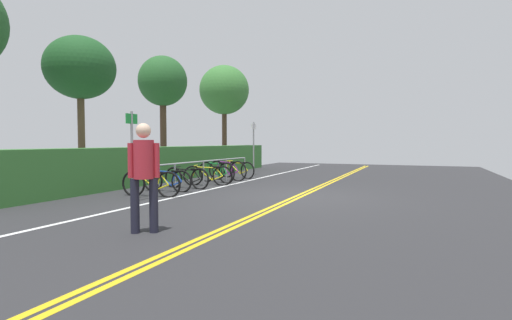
{
  "coord_description": "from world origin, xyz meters",
  "views": [
    {
      "loc": [
        -9.92,
        -2.94,
        1.45
      ],
      "look_at": [
        0.99,
        1.66,
        0.9
      ],
      "focal_mm": 27.21,
      "sensor_mm": 36.0,
      "label": 1
    }
  ],
  "objects_px": {
    "bicycle_0": "(151,184)",
    "sign_post_far": "(254,143)",
    "bicycle_4": "(216,172)",
    "sign_post_near": "(132,147)",
    "bike_rack": "(203,166)",
    "bicycle_1": "(167,180)",
    "bicycle_2": "(186,178)",
    "tree_extra": "(224,91)",
    "bicycle_3": "(208,175)",
    "tree_far_right": "(163,82)",
    "bicycle_6": "(237,170)",
    "tree_mid": "(80,69)",
    "pedestrian": "(144,170)",
    "bicycle_5": "(227,170)"
  },
  "relations": [
    {
      "from": "bike_rack",
      "to": "tree_extra",
      "type": "bearing_deg",
      "value": 22.75
    },
    {
      "from": "bicycle_4",
      "to": "sign_post_near",
      "type": "bearing_deg",
      "value": -175.95
    },
    {
      "from": "bike_rack",
      "to": "bicycle_1",
      "type": "relative_size",
      "value": 4.09
    },
    {
      "from": "bicycle_5",
      "to": "tree_far_right",
      "type": "xyz_separation_m",
      "value": [
        1.12,
        3.75,
        3.7
      ]
    },
    {
      "from": "tree_mid",
      "to": "tree_extra",
      "type": "height_order",
      "value": "tree_extra"
    },
    {
      "from": "tree_extra",
      "to": "bicycle_0",
      "type": "bearing_deg",
      "value": -162.53
    },
    {
      "from": "bicycle_0",
      "to": "bicycle_4",
      "type": "xyz_separation_m",
      "value": [
        3.89,
        0.16,
        0.03
      ]
    },
    {
      "from": "bike_rack",
      "to": "bicycle_3",
      "type": "distance_m",
      "value": 0.33
    },
    {
      "from": "sign_post_far",
      "to": "tree_far_right",
      "type": "xyz_separation_m",
      "value": [
        -1.34,
        3.77,
        2.68
      ]
    },
    {
      "from": "tree_mid",
      "to": "bicycle_4",
      "type": "bearing_deg",
      "value": -50.66
    },
    {
      "from": "bicycle_2",
      "to": "bicycle_3",
      "type": "relative_size",
      "value": 1.04
    },
    {
      "from": "tree_far_right",
      "to": "pedestrian",
      "type": "bearing_deg",
      "value": -145.23
    },
    {
      "from": "bicycle_2",
      "to": "bicycle_6",
      "type": "height_order",
      "value": "bicycle_6"
    },
    {
      "from": "bicycle_3",
      "to": "sign_post_near",
      "type": "bearing_deg",
      "value": -177.93
    },
    {
      "from": "bicycle_3",
      "to": "sign_post_near",
      "type": "xyz_separation_m",
      "value": [
        -3.86,
        -0.14,
        0.99
      ]
    },
    {
      "from": "bicycle_6",
      "to": "sign_post_near",
      "type": "distance_m",
      "value": 6.74
    },
    {
      "from": "tree_far_right",
      "to": "sign_post_near",
      "type": "bearing_deg",
      "value": -149.02
    },
    {
      "from": "bike_rack",
      "to": "bicycle_5",
      "type": "bearing_deg",
      "value": 1.54
    },
    {
      "from": "bicycle_5",
      "to": "bicycle_1",
      "type": "bearing_deg",
      "value": 178.53
    },
    {
      "from": "bicycle_6",
      "to": "tree_far_right",
      "type": "distance_m",
      "value": 5.24
    },
    {
      "from": "bicycle_1",
      "to": "bicycle_6",
      "type": "distance_m",
      "value": 4.67
    },
    {
      "from": "bicycle_1",
      "to": "bicycle_5",
      "type": "height_order",
      "value": "bicycle_5"
    },
    {
      "from": "bicycle_2",
      "to": "pedestrian",
      "type": "relative_size",
      "value": 0.97
    },
    {
      "from": "bicycle_4",
      "to": "bicycle_5",
      "type": "relative_size",
      "value": 0.97
    },
    {
      "from": "tree_mid",
      "to": "tree_far_right",
      "type": "xyz_separation_m",
      "value": [
        4.79,
        0.3,
        0.25
      ]
    },
    {
      "from": "bicycle_0",
      "to": "bike_rack",
      "type": "bearing_deg",
      "value": 1.91
    },
    {
      "from": "pedestrian",
      "to": "tree_extra",
      "type": "xyz_separation_m",
      "value": [
        14.08,
        5.9,
        3.26
      ]
    },
    {
      "from": "bicycle_2",
      "to": "bicycle_4",
      "type": "xyz_separation_m",
      "value": [
        1.96,
        0.02,
        0.04
      ]
    },
    {
      "from": "bicycle_1",
      "to": "sign_post_near",
      "type": "distance_m",
      "value": 2.26
    },
    {
      "from": "bike_rack",
      "to": "sign_post_far",
      "type": "distance_m",
      "value": 4.38
    },
    {
      "from": "bicycle_5",
      "to": "tree_extra",
      "type": "distance_m",
      "value": 7.79
    },
    {
      "from": "bicycle_3",
      "to": "bicycle_2",
      "type": "bearing_deg",
      "value": 169.48
    },
    {
      "from": "sign_post_far",
      "to": "bicycle_5",
      "type": "bearing_deg",
      "value": 179.4
    },
    {
      "from": "bicycle_0",
      "to": "bicycle_4",
      "type": "distance_m",
      "value": 3.89
    },
    {
      "from": "bicycle_0",
      "to": "sign_post_far",
      "type": "height_order",
      "value": "sign_post_far"
    },
    {
      "from": "bicycle_1",
      "to": "pedestrian",
      "type": "height_order",
      "value": "pedestrian"
    },
    {
      "from": "tree_far_right",
      "to": "tree_extra",
      "type": "xyz_separation_m",
      "value": [
        4.8,
        -0.54,
        0.2
      ]
    },
    {
      "from": "bicycle_0",
      "to": "bicycle_3",
      "type": "distance_m",
      "value": 2.93
    },
    {
      "from": "bicycle_4",
      "to": "bicycle_6",
      "type": "xyz_separation_m",
      "value": [
        1.84,
        0.06,
        -0.03
      ]
    },
    {
      "from": "bicycle_0",
      "to": "tree_far_right",
      "type": "distance_m",
      "value": 7.97
    },
    {
      "from": "tree_mid",
      "to": "tree_extra",
      "type": "xyz_separation_m",
      "value": [
        9.59,
        -0.24,
        0.46
      ]
    },
    {
      "from": "sign_post_near",
      "to": "pedestrian",
      "type": "bearing_deg",
      "value": -136.45
    },
    {
      "from": "bicycle_1",
      "to": "tree_mid",
      "type": "xyz_separation_m",
      "value": [
        0.02,
        3.35,
        3.5
      ]
    },
    {
      "from": "tree_far_right",
      "to": "bicycle_0",
      "type": "bearing_deg",
      "value": -146.43
    },
    {
      "from": "bicycle_6",
      "to": "bicycle_4",
      "type": "bearing_deg",
      "value": -178.22
    },
    {
      "from": "bicycle_6",
      "to": "tree_extra",
      "type": "xyz_separation_m",
      "value": [
        4.94,
        3.14,
        3.94
      ]
    },
    {
      "from": "bicycle_0",
      "to": "tree_extra",
      "type": "height_order",
      "value": "tree_extra"
    },
    {
      "from": "bicycle_6",
      "to": "sign_post_far",
      "type": "bearing_deg",
      "value": -3.62
    },
    {
      "from": "bicycle_2",
      "to": "sign_post_near",
      "type": "xyz_separation_m",
      "value": [
        -2.85,
        -0.33,
        0.99
      ]
    },
    {
      "from": "bicycle_1",
      "to": "tree_extra",
      "type": "distance_m",
      "value": 10.85
    }
  ]
}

